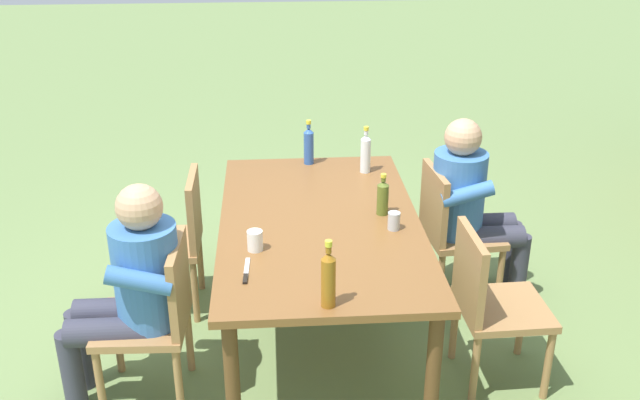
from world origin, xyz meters
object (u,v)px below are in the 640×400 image
Objects in this scene: bottle_clear at (366,153)px; backpack_by_near_side at (362,204)px; chair_near_left at (176,235)px; bottle_amber at (328,278)px; cup_steel at (394,221)px; dining_table at (320,233)px; chair_far_right at (490,300)px; person_in_white_shirt at (132,285)px; chair_far_left at (451,227)px; bottle_blue at (309,145)px; chair_near_right at (158,313)px; bottle_olive at (383,197)px; cup_white at (255,241)px; table_knife at (246,272)px; person_in_plaid_shirt at (470,201)px.

backpack_by_near_side is (-0.71, 0.08, -0.68)m from bottle_clear.
chair_near_left is 1.56m from bottle_amber.
dining_table is at bearing -109.40° from cup_steel.
chair_far_right is at bearing 24.88° from bottle_clear.
person_in_white_shirt is at bearing -66.12° from dining_table.
person_in_white_shirt is at bearing -77.84° from cup_steel.
chair_far_left reaches higher than dining_table.
bottle_blue is (-0.17, -0.34, -0.00)m from bottle_clear.
chair_near_right and chair_far_right have the same top height.
bottle_olive is at bearing 110.14° from person_in_white_shirt.
bottle_blue is 2.79× the size of cup_white.
table_knife is (0.12, 0.56, 0.11)m from person_in_white_shirt.
person_in_white_shirt is 0.58m from table_knife.
chair_far_left is 1.95× the size of backpack_by_near_side.
person_in_plaid_shirt is at bearing 121.22° from bottle_olive.
chair_far_left reaches higher than table_knife.
person_in_white_shirt reaches higher than bottle_olive.
bottle_amber is at bearing -0.50° from bottle_blue.
chair_near_right is 9.13× the size of cup_steel.
cup_steel is (0.55, 1.22, 0.32)m from chair_near_left.
person_in_plaid_shirt is 12.37× the size of cup_steel.
chair_near_right is 0.60m from cup_white.
backpack_by_near_side is (-1.32, 0.07, -0.65)m from bottle_olive.
chair_near_left is at bearing -107.09° from bottle_olive.
table_knife is at bearing -51.02° from bottle_olive.
chair_near_right is 0.74× the size of person_in_plaid_shirt.
person_in_plaid_shirt is 1.65m from table_knife.
bottle_clear is 0.67× the size of backpack_by_near_side.
backpack_by_near_side is at bearing 141.50° from bottle_blue.
cup_white is 1.09× the size of cup_steel.
cup_steel is 1.62m from backpack_by_near_side.
chair_near_left is at bearing -145.98° from cup_white.
chair_near_right is 1.00× the size of chair_far_right.
bottle_olive is at bearing -54.04° from chair_far_left.
bottle_olive is 0.20m from cup_steel.
chair_far_left is 1.98m from person_in_white_shirt.
person_in_plaid_shirt is (-0.84, 1.78, 0.17)m from chair_near_right.
bottle_olive is (0.36, 1.18, 0.38)m from chair_near_left.
cup_steel is (-0.18, 0.72, -0.00)m from cup_white.
person_in_plaid_shirt is 3.72× the size of bottle_amber.
chair_far_right is 1.86m from backpack_by_near_side.
bottle_amber is at bearing 31.04° from cup_white.
dining_table is at bearing -63.84° from chair_far_left.
bottle_blue is at bearing 163.76° from cup_white.
chair_far_right reaches higher than cup_steel.
chair_far_left is at bearing 116.46° from chair_near_right.
chair_near_left is 8.36× the size of cup_white.
chair_near_left is 0.94m from cup_white.
bottle_olive is at bearing 99.05° from dining_table.
chair_near_right is at bearing -33.28° from bottle_blue.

